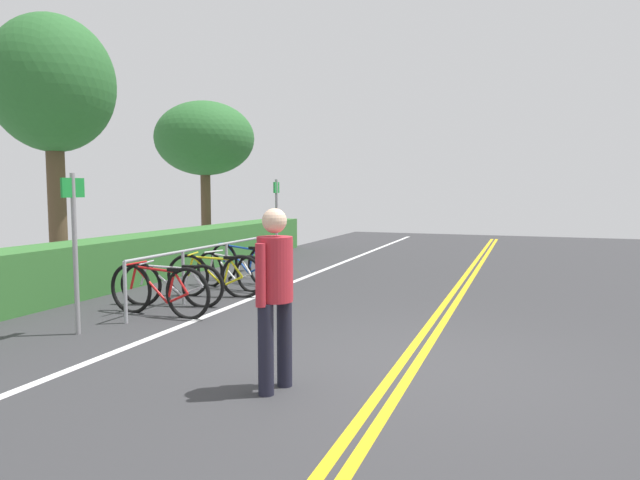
{
  "coord_description": "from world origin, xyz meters",
  "views": [
    {
      "loc": [
        -5.66,
        -1.12,
        1.81
      ],
      "look_at": [
        2.5,
        1.88,
        1.03
      ],
      "focal_mm": 31.76,
      "sensor_mm": 36.0,
      "label": 1
    }
  ],
  "objects_px": {
    "bicycle_4": "(243,263)",
    "tree_mid": "(52,86)",
    "bicycle_0": "(159,290)",
    "bicycle_2": "(215,276)",
    "sign_post_far": "(277,215)",
    "tree_far_right": "(205,139)",
    "bicycle_3": "(230,271)",
    "pedestrian": "(275,287)",
    "bike_rack": "(206,260)",
    "bicycle_1": "(172,285)",
    "sign_post_near": "(75,237)"
  },
  "relations": [
    {
      "from": "pedestrian",
      "to": "sign_post_near",
      "type": "height_order",
      "value": "sign_post_near"
    },
    {
      "from": "bicycle_1",
      "to": "bicycle_2",
      "type": "xyz_separation_m",
      "value": [
        0.9,
        -0.24,
        0.03
      ]
    },
    {
      "from": "tree_far_right",
      "to": "sign_post_far",
      "type": "bearing_deg",
      "value": -126.26
    },
    {
      "from": "bike_rack",
      "to": "sign_post_far",
      "type": "height_order",
      "value": "sign_post_far"
    },
    {
      "from": "bicycle_2",
      "to": "pedestrian",
      "type": "bearing_deg",
      "value": -142.8
    },
    {
      "from": "bicycle_3",
      "to": "bicycle_1",
      "type": "bearing_deg",
      "value": 176.62
    },
    {
      "from": "bicycle_0",
      "to": "bicycle_1",
      "type": "height_order",
      "value": "bicycle_0"
    },
    {
      "from": "sign_post_far",
      "to": "tree_far_right",
      "type": "height_order",
      "value": "tree_far_right"
    },
    {
      "from": "bicycle_4",
      "to": "tree_far_right",
      "type": "xyz_separation_m",
      "value": [
        4.1,
        3.33,
        2.84
      ]
    },
    {
      "from": "bicycle_4",
      "to": "sign_post_far",
      "type": "bearing_deg",
      "value": 1.33
    },
    {
      "from": "bicycle_0",
      "to": "bicycle_3",
      "type": "bearing_deg",
      "value": 3.04
    },
    {
      "from": "bicycle_0",
      "to": "bicycle_4",
      "type": "xyz_separation_m",
      "value": [
        3.03,
        0.25,
        0.01
      ]
    },
    {
      "from": "bicycle_4",
      "to": "sign_post_far",
      "type": "distance_m",
      "value": 1.89
    },
    {
      "from": "bicycle_1",
      "to": "bicycle_3",
      "type": "bearing_deg",
      "value": -3.38
    },
    {
      "from": "bike_rack",
      "to": "tree_mid",
      "type": "height_order",
      "value": "tree_mid"
    },
    {
      "from": "bicycle_1",
      "to": "bicycle_0",
      "type": "bearing_deg",
      "value": -160.88
    },
    {
      "from": "bicycle_2",
      "to": "bicycle_3",
      "type": "relative_size",
      "value": 1.01
    },
    {
      "from": "bicycle_2",
      "to": "tree_far_right",
      "type": "bearing_deg",
      "value": 32.74
    },
    {
      "from": "bike_rack",
      "to": "sign_post_near",
      "type": "bearing_deg",
      "value": 176.24
    },
    {
      "from": "pedestrian",
      "to": "sign_post_near",
      "type": "bearing_deg",
      "value": 73.14
    },
    {
      "from": "tree_mid",
      "to": "tree_far_right",
      "type": "bearing_deg",
      "value": -6.49
    },
    {
      "from": "bicycle_1",
      "to": "bike_rack",
      "type": "bearing_deg",
      "value": -6.55
    },
    {
      "from": "bike_rack",
      "to": "bicycle_1",
      "type": "xyz_separation_m",
      "value": [
        -0.85,
        0.1,
        -0.29
      ]
    },
    {
      "from": "bike_rack",
      "to": "bicycle_4",
      "type": "relative_size",
      "value": 2.35
    },
    {
      "from": "bicycle_2",
      "to": "bicycle_3",
      "type": "distance_m",
      "value": 0.77
    },
    {
      "from": "bicycle_1",
      "to": "bicycle_4",
      "type": "relative_size",
      "value": 0.96
    },
    {
      "from": "bicycle_2",
      "to": "sign_post_near",
      "type": "distance_m",
      "value": 2.94
    },
    {
      "from": "bicycle_2",
      "to": "sign_post_far",
      "type": "xyz_separation_m",
      "value": [
        3.17,
        0.3,
        0.88
      ]
    },
    {
      "from": "bicycle_4",
      "to": "bicycle_3",
      "type": "bearing_deg",
      "value": -170.48
    },
    {
      "from": "bicycle_0",
      "to": "bicycle_2",
      "type": "distance_m",
      "value": 1.53
    },
    {
      "from": "bicycle_0",
      "to": "pedestrian",
      "type": "relative_size",
      "value": 1.08
    },
    {
      "from": "bicycle_2",
      "to": "sign_post_far",
      "type": "bearing_deg",
      "value": 5.44
    },
    {
      "from": "pedestrian",
      "to": "bike_rack",
      "type": "bearing_deg",
      "value": 38.88
    },
    {
      "from": "bicycle_1",
      "to": "bicycle_3",
      "type": "relative_size",
      "value": 1.02
    },
    {
      "from": "bicycle_3",
      "to": "sign_post_near",
      "type": "height_order",
      "value": "sign_post_near"
    },
    {
      "from": "bike_rack",
      "to": "bicycle_2",
      "type": "height_order",
      "value": "bike_rack"
    },
    {
      "from": "bicycle_4",
      "to": "tree_mid",
      "type": "distance_m",
      "value": 5.28
    },
    {
      "from": "bicycle_4",
      "to": "sign_post_near",
      "type": "bearing_deg",
      "value": 179.26
    },
    {
      "from": "bike_rack",
      "to": "tree_far_right",
      "type": "relative_size",
      "value": 0.98
    },
    {
      "from": "bicycle_3",
      "to": "sign_post_near",
      "type": "xyz_separation_m",
      "value": [
        -3.54,
        0.18,
        0.9
      ]
    },
    {
      "from": "pedestrian",
      "to": "sign_post_far",
      "type": "distance_m",
      "value": 7.61
    },
    {
      "from": "sign_post_near",
      "to": "bike_rack",
      "type": "bearing_deg",
      "value": -3.76
    },
    {
      "from": "sign_post_near",
      "to": "bicycle_0",
      "type": "bearing_deg",
      "value": -13.49
    },
    {
      "from": "pedestrian",
      "to": "bicycle_0",
      "type": "bearing_deg",
      "value": 52.28
    },
    {
      "from": "sign_post_near",
      "to": "pedestrian",
      "type": "bearing_deg",
      "value": -106.86
    },
    {
      "from": "bike_rack",
      "to": "bicycle_0",
      "type": "xyz_separation_m",
      "value": [
        -1.49,
        -0.12,
        -0.26
      ]
    },
    {
      "from": "pedestrian",
      "to": "tree_mid",
      "type": "distance_m",
      "value": 8.82
    },
    {
      "from": "bike_rack",
      "to": "bicycle_4",
      "type": "bearing_deg",
      "value": 4.62
    },
    {
      "from": "bicycle_0",
      "to": "pedestrian",
      "type": "height_order",
      "value": "pedestrian"
    },
    {
      "from": "pedestrian",
      "to": "tree_far_right",
      "type": "height_order",
      "value": "tree_far_right"
    }
  ]
}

